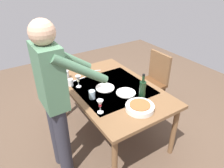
# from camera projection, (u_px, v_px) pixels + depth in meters

# --- Properties ---
(ground_plane) EXTENTS (6.00, 6.00, 0.00)m
(ground_plane) POSITION_uv_depth(u_px,v_px,m) (112.00, 132.00, 2.90)
(ground_plane) COLOR brown
(dining_table) EXTENTS (1.53, 0.97, 0.73)m
(dining_table) POSITION_uv_depth(u_px,v_px,m) (112.00, 92.00, 2.57)
(dining_table) COLOR brown
(dining_table) RESTS_ON ground_plane
(chair_near) EXTENTS (0.40, 0.40, 0.91)m
(chair_near) POSITION_uv_depth(u_px,v_px,m) (154.00, 78.00, 3.17)
(chair_near) COLOR #523019
(chair_near) RESTS_ON ground_plane
(person_server) EXTENTS (0.42, 0.61, 1.69)m
(person_server) POSITION_uv_depth(u_px,v_px,m) (55.00, 96.00, 1.95)
(person_server) COLOR #2D2D38
(person_server) RESTS_ON ground_plane
(wine_bottle) EXTENTS (0.07, 0.07, 0.30)m
(wine_bottle) POSITION_uv_depth(u_px,v_px,m) (143.00, 89.00, 2.30)
(wine_bottle) COLOR black
(wine_bottle) RESTS_ON dining_table
(wine_glass_left) EXTENTS (0.07, 0.07, 0.15)m
(wine_glass_left) POSITION_uv_depth(u_px,v_px,m) (78.00, 79.00, 2.50)
(wine_glass_left) COLOR white
(wine_glass_left) RESTS_ON dining_table
(wine_glass_right) EXTENTS (0.07, 0.07, 0.15)m
(wine_glass_right) POSITION_uv_depth(u_px,v_px,m) (100.00, 104.00, 2.06)
(wine_glass_right) COLOR white
(wine_glass_right) RESTS_ON dining_table
(water_cup_near_left) EXTENTS (0.07, 0.07, 0.10)m
(water_cup_near_left) POSITION_uv_depth(u_px,v_px,m) (92.00, 95.00, 2.31)
(water_cup_near_left) COLOR silver
(water_cup_near_left) RESTS_ON dining_table
(water_cup_near_right) EXTENTS (0.07, 0.07, 0.09)m
(water_cup_near_right) POSITION_uv_depth(u_px,v_px,m) (71.00, 82.00, 2.56)
(water_cup_near_right) COLOR silver
(water_cup_near_right) RESTS_ON dining_table
(water_cup_far_left) EXTENTS (0.07, 0.07, 0.11)m
(water_cup_far_left) POSITION_uv_depth(u_px,v_px,m) (66.00, 75.00, 2.72)
(water_cup_far_left) COLOR silver
(water_cup_far_left) RESTS_ON dining_table
(serving_bowl_pasta) EXTENTS (0.30, 0.30, 0.07)m
(serving_bowl_pasta) POSITION_uv_depth(u_px,v_px,m) (140.00, 107.00, 2.14)
(serving_bowl_pasta) COLOR white
(serving_bowl_pasta) RESTS_ON dining_table
(dinner_plate_near) EXTENTS (0.23, 0.23, 0.01)m
(dinner_plate_near) POSITION_uv_depth(u_px,v_px,m) (126.00, 93.00, 2.42)
(dinner_plate_near) COLOR white
(dinner_plate_near) RESTS_ON dining_table
(dinner_plate_far) EXTENTS (0.23, 0.23, 0.01)m
(dinner_plate_far) POSITION_uv_depth(u_px,v_px,m) (105.00, 88.00, 2.52)
(dinner_plate_far) COLOR white
(dinner_plate_far) RESTS_ON dining_table
(table_knife) EXTENTS (0.04, 0.20, 0.00)m
(table_knife) POSITION_uv_depth(u_px,v_px,m) (79.00, 79.00, 2.71)
(table_knife) COLOR silver
(table_knife) RESTS_ON dining_table
(table_fork) EXTENTS (0.08, 0.17, 0.00)m
(table_fork) POSITION_uv_depth(u_px,v_px,m) (94.00, 71.00, 2.93)
(table_fork) COLOR silver
(table_fork) RESTS_ON dining_table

